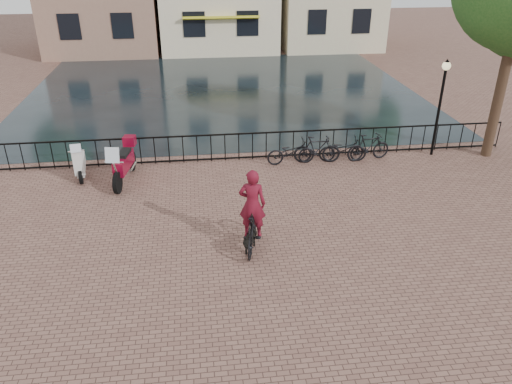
{
  "coord_description": "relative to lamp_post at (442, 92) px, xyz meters",
  "views": [
    {
      "loc": [
        -1.47,
        -8.73,
        7.23
      ],
      "look_at": [
        0.0,
        3.0,
        1.2
      ],
      "focal_mm": 35.0,
      "sensor_mm": 36.0,
      "label": 1
    }
  ],
  "objects": [
    {
      "name": "lamp_post",
      "position": [
        0.0,
        0.0,
        0.0
      ],
      "size": [
        0.3,
        0.3,
        3.45
      ],
      "color": "black",
      "rests_on": "ground"
    },
    {
      "name": "motorcycle",
      "position": [
        -11.11,
        -0.92,
        -1.57
      ],
      "size": [
        0.89,
        2.32,
        1.62
      ],
      "rotation": [
        0.0,
        0.0,
        -0.16
      ],
      "color": "maroon",
      "rests_on": "ground"
    },
    {
      "name": "parked_bike_0",
      "position": [
        -5.4,
        -0.2,
        -1.93
      ],
      "size": [
        1.75,
        0.7,
        0.9
      ],
      "primitive_type": "imported",
      "rotation": [
        0.0,
        0.0,
        1.63
      ],
      "color": "black",
      "rests_on": "ground"
    },
    {
      "name": "ground",
      "position": [
        -7.2,
        -7.6,
        -2.38
      ],
      "size": [
        100.0,
        100.0,
        0.0
      ],
      "primitive_type": "plane",
      "color": "brown",
      "rests_on": "ground"
    },
    {
      "name": "cyclist",
      "position": [
        -7.4,
        -5.42,
        -1.39
      ],
      "size": [
        0.95,
        1.97,
        2.6
      ],
      "rotation": [
        0.0,
        0.0,
        2.92
      ],
      "color": "black",
      "rests_on": "ground"
    },
    {
      "name": "railing",
      "position": [
        -7.2,
        0.4,
        -1.87
      ],
      "size": [
        20.0,
        0.05,
        1.02
      ],
      "color": "black",
      "rests_on": "ground"
    },
    {
      "name": "canal_water",
      "position": [
        -7.2,
        9.7,
        -2.38
      ],
      "size": [
        20.0,
        20.0,
        0.0
      ],
      "primitive_type": "plane",
      "color": "black",
      "rests_on": "ground"
    },
    {
      "name": "parked_bike_1",
      "position": [
        -4.45,
        -0.2,
        -1.88
      ],
      "size": [
        1.7,
        0.61,
        1.0
      ],
      "primitive_type": "imported",
      "rotation": [
        0.0,
        0.0,
        1.48
      ],
      "color": "black",
      "rests_on": "ground"
    },
    {
      "name": "parked_bike_2",
      "position": [
        -3.5,
        -0.2,
        -1.93
      ],
      "size": [
        1.75,
        0.72,
        0.9
      ],
      "primitive_type": "imported",
      "rotation": [
        0.0,
        0.0,
        1.5
      ],
      "color": "black",
      "rests_on": "ground"
    },
    {
      "name": "parked_bike_3",
      "position": [
        -2.55,
        -0.2,
        -1.88
      ],
      "size": [
        1.72,
        0.74,
        1.0
      ],
      "primitive_type": "imported",
      "rotation": [
        0.0,
        0.0,
        1.74
      ],
      "color": "black",
      "rests_on": "ground"
    },
    {
      "name": "scooter",
      "position": [
        -12.64,
        -0.32,
        -1.66
      ],
      "size": [
        0.68,
        1.6,
        1.44
      ],
      "rotation": [
        0.0,
        0.0,
        0.16
      ],
      "color": "silver",
      "rests_on": "ground"
    },
    {
      "name": "dog",
      "position": [
        -7.47,
        -5.53,
        -2.09
      ],
      "size": [
        0.54,
        0.9,
        0.58
      ],
      "rotation": [
        0.0,
        0.0,
        -0.33
      ],
      "color": "black",
      "rests_on": "ground"
    }
  ]
}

